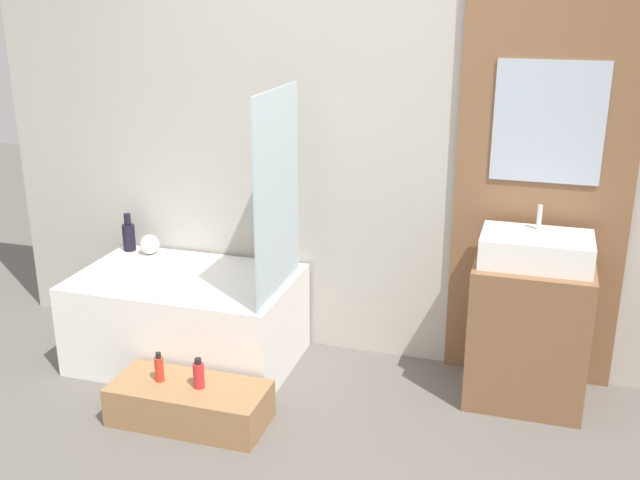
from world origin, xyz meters
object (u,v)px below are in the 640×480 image
Objects in this scene: vase_tall_dark at (129,235)px; bottle_soap_primary at (159,368)px; bathtub at (188,318)px; vase_round_light at (150,244)px; wooden_step_bench at (190,403)px; bottle_soap_secondary at (199,374)px; sink at (536,249)px.

vase_tall_dark is 1.13m from bottle_soap_primary.
vase_round_light reaches higher than bathtub.
bathtub is 1.57× the size of wooden_step_bench.
vase_tall_dark reaches higher than bathtub.
bottle_soap_primary is at bearing -180.00° from bottle_soap_secondary.
vase_round_light is (-0.36, 0.27, 0.31)m from bathtub.
bottle_soap_secondary is at bearing -154.68° from sink.
sink is 4.52× the size of vase_round_light.
vase_round_light is at bearing 143.34° from bathtub.
vase_round_light is 1.02m from bottle_soap_primary.
vase_tall_dark is 1.96× the size of vase_round_light.
wooden_step_bench is 6.54× the size of vase_round_light.
vase_tall_dark is 1.50× the size of bottle_soap_primary.
bottle_soap_primary is 0.99× the size of bottle_soap_secondary.
wooden_step_bench is 1.45× the size of sink.
sink is at bearing -3.71° from vase_round_light.
bottle_soap_secondary is (0.85, -0.86, -0.34)m from vase_tall_dark.
sink reaches higher than wooden_step_bench.
vase_tall_dark is 1.49× the size of bottle_soap_secondary.
bottle_soap_secondary is (0.06, 0.00, 0.17)m from wooden_step_bench.
sink is at bearing 3.98° from bathtub.
vase_round_light is (0.15, -0.02, -0.03)m from vase_tall_dark.
sink is (1.82, 0.13, 0.55)m from bathtub.
sink reaches higher than bathtub.
bathtub is 5.22× the size of vase_tall_dark.
vase_round_light is 0.77× the size of bottle_soap_primary.
bottle_soap_secondary is at bearing -45.42° from vase_tall_dark.
bathtub is 7.85× the size of bottle_soap_primary.
vase_round_light is at bearing 129.87° from bottle_soap_secondary.
wooden_step_bench is (0.29, -0.57, -0.16)m from bathtub.
sink reaches higher than vase_round_light.
bottle_soap_secondary is (0.34, -0.57, 0.01)m from bathtub.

